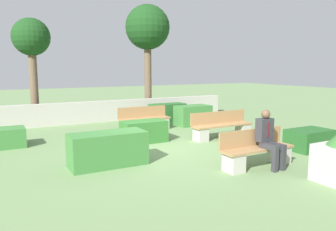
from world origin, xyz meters
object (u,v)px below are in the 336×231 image
bench_left_side (222,128)px  person_seated_man (268,136)px  tree_leftmost (31,41)px  tree_center_left (148,29)px  bench_right_side (144,121)px  bench_front (257,153)px

bench_left_side → person_seated_man: bearing=-100.4°
tree_leftmost → tree_center_left: size_ratio=0.82×
bench_left_side → tree_center_left: 6.73m
bench_left_side → tree_leftmost: tree_leftmost is taller
person_seated_man → tree_center_left: 9.33m
person_seated_man → tree_center_left: tree_center_left is taller
bench_left_side → tree_leftmost: size_ratio=0.52×
person_seated_man → tree_center_left: size_ratio=0.26×
bench_right_side → tree_leftmost: 5.61m
bench_right_side → tree_center_left: size_ratio=0.37×
bench_front → tree_leftmost: size_ratio=0.45×
bench_left_side → tree_leftmost: (-4.97, 5.85, 2.98)m
bench_left_side → person_seated_man: 3.24m
bench_right_side → bench_left_side: bearing=-56.3°
person_seated_man → tree_center_left: bearing=82.8°
bench_left_side → person_seated_man: person_seated_man is taller
bench_front → tree_center_left: (1.29, 8.52, 3.69)m
bench_left_side → tree_leftmost: bearing=139.2°
bench_right_side → tree_center_left: tree_center_left is taller
bench_right_side → tree_leftmost: bearing=134.4°
person_seated_man → bench_front: bearing=145.0°
person_seated_man → tree_leftmost: tree_leftmost is taller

